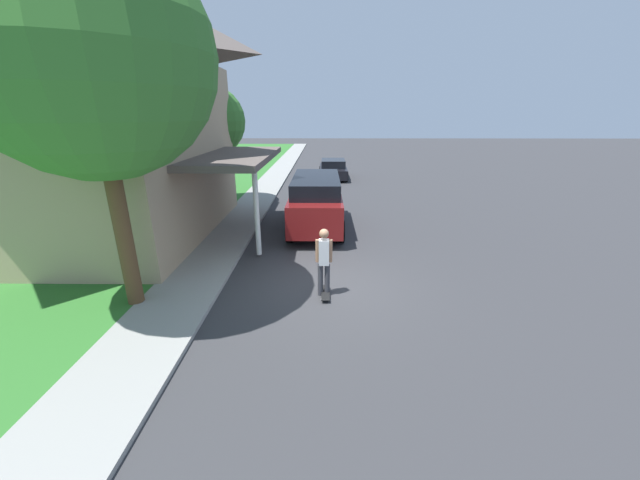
# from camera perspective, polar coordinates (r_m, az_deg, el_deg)

# --- Properties ---
(ground_plane) EXTENTS (120.00, 120.00, 0.00)m
(ground_plane) POSITION_cam_1_polar(r_m,az_deg,el_deg) (9.57, 0.93, -7.24)
(ground_plane) COLOR #333335
(lawn) EXTENTS (10.00, 80.00, 0.08)m
(lawn) POSITION_cam_1_polar(r_m,az_deg,el_deg) (17.11, -27.06, 2.92)
(lawn) COLOR #2D6B28
(lawn) RESTS_ON ground_plane
(sidewalk) EXTENTS (1.80, 80.00, 0.10)m
(sidewalk) POSITION_cam_1_polar(r_m,az_deg,el_deg) (15.56, -12.54, 3.19)
(sidewalk) COLOR gray
(sidewalk) RESTS_ON ground_plane
(house) EXTENTS (11.08, 9.42, 9.15)m
(house) POSITION_cam_1_polar(r_m,az_deg,el_deg) (15.21, -34.74, 18.30)
(house) COLOR tan
(house) RESTS_ON lawn
(lawn_tree_near) EXTENTS (4.76, 4.76, 7.67)m
(lawn_tree_near) POSITION_cam_1_polar(r_m,az_deg,el_deg) (8.76, -33.05, 23.53)
(lawn_tree_near) COLOR brown
(lawn_tree_near) RESTS_ON lawn
(lawn_tree_far) EXTENTS (3.26, 3.26, 5.55)m
(lawn_tree_far) POSITION_cam_1_polar(r_m,az_deg,el_deg) (18.38, -17.17, 17.67)
(lawn_tree_far) COLOR brown
(lawn_tree_far) RESTS_ON lawn
(suv_parked) EXTENTS (2.06, 5.04, 2.05)m
(suv_parked) POSITION_cam_1_polar(r_m,az_deg,el_deg) (13.92, -0.62, 6.29)
(suv_parked) COLOR maroon
(suv_parked) RESTS_ON ground_plane
(car_down_street) EXTENTS (1.98, 4.39, 1.30)m
(car_down_street) POSITION_cam_1_polar(r_m,az_deg,el_deg) (25.61, 2.10, 11.26)
(car_down_street) COLOR black
(car_down_street) RESTS_ON ground_plane
(skateboarder) EXTENTS (0.41, 0.23, 1.74)m
(skateboarder) POSITION_cam_1_polar(r_m,az_deg,el_deg) (8.67, 0.63, -3.08)
(skateboarder) COLOR #38383D
(skateboarder) RESTS_ON ground_plane
(skateboard) EXTENTS (0.22, 0.83, 0.10)m
(skateboard) POSITION_cam_1_polar(r_m,az_deg,el_deg) (9.01, 0.89, -8.44)
(skateboard) COLOR black
(skateboard) RESTS_ON ground_plane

